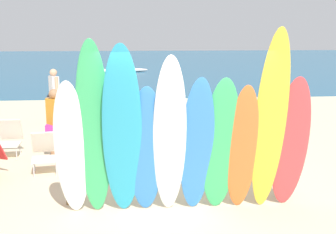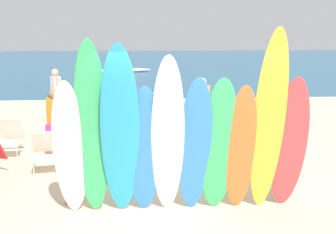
# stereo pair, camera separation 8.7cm
# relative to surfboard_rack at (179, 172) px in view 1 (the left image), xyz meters

# --- Properties ---
(ground) EXTENTS (60.00, 60.00, 0.00)m
(ground) POSITION_rel_surfboard_rack_xyz_m (0.00, 14.00, -0.50)
(ground) COLOR beige
(ocean_water) EXTENTS (60.00, 40.00, 0.02)m
(ocean_water) POSITION_rel_surfboard_rack_xyz_m (0.00, 30.58, -0.49)
(ocean_water) COLOR #235B7F
(ocean_water) RESTS_ON ground
(surfboard_rack) EXTENTS (3.75, 0.07, 0.61)m
(surfboard_rack) POSITION_rel_surfboard_rack_xyz_m (0.00, 0.00, 0.00)
(surfboard_rack) COLOR brown
(surfboard_rack) RESTS_ON ground
(surfboard_white_0) EXTENTS (0.50, 0.51, 2.11)m
(surfboard_white_0) POSITION_rel_surfboard_rack_xyz_m (-1.66, -0.47, 0.56)
(surfboard_white_0) COLOR white
(surfboard_white_0) RESTS_ON ground
(surfboard_green_1) EXTENTS (0.52, 0.60, 2.69)m
(surfboard_green_1) POSITION_rel_surfboard_rack_xyz_m (-1.32, -0.52, 0.84)
(surfboard_green_1) COLOR #38B266
(surfboard_green_1) RESTS_ON ground
(surfboard_teal_2) EXTENTS (0.58, 0.78, 2.63)m
(surfboard_teal_2) POSITION_rel_surfboard_rack_xyz_m (-0.90, -0.62, 0.82)
(surfboard_teal_2) COLOR #289EC6
(surfboard_teal_2) RESTS_ON ground
(surfboard_blue_3) EXTENTS (0.55, 0.59, 2.03)m
(surfboard_blue_3) POSITION_rel_surfboard_rack_xyz_m (-0.56, -0.51, 0.52)
(surfboard_blue_3) COLOR #337AD1
(surfboard_blue_3) RESTS_ON ground
(surfboard_white_4) EXTENTS (0.51, 0.74, 2.47)m
(surfboard_white_4) POSITION_rel_surfboard_rack_xyz_m (-0.21, -0.59, 0.74)
(surfboard_white_4) COLOR white
(surfboard_white_4) RESTS_ON ground
(surfboard_blue_5) EXTENTS (0.54, 0.60, 2.15)m
(surfboard_blue_5) POSITION_rel_surfboard_rack_xyz_m (0.20, -0.52, 0.58)
(surfboard_blue_5) COLOR #337AD1
(surfboard_blue_5) RESTS_ON ground
(surfboard_green_6) EXTENTS (0.59, 0.53, 2.14)m
(surfboard_green_6) POSITION_rel_surfboard_rack_xyz_m (0.57, -0.49, 0.57)
(surfboard_green_6) COLOR #38B266
(surfboard_green_6) RESTS_ON ground
(surfboard_orange_7) EXTENTS (0.48, 0.48, 2.02)m
(surfboard_orange_7) POSITION_rel_surfboard_rack_xyz_m (0.91, -0.47, 0.51)
(surfboard_orange_7) COLOR orange
(surfboard_orange_7) RESTS_ON ground
(surfboard_yellow_8) EXTENTS (0.52, 0.61, 2.84)m
(surfboard_yellow_8) POSITION_rel_surfboard_rack_xyz_m (1.30, -0.53, 0.92)
(surfboard_yellow_8) COLOR yellow
(surfboard_yellow_8) RESTS_ON ground
(surfboard_red_9) EXTENTS (0.58, 0.48, 2.13)m
(surfboard_red_9) POSITION_rel_surfboard_rack_xyz_m (1.68, -0.42, 0.57)
(surfboard_red_9) COLOR #D13D42
(surfboard_red_9) RESTS_ON ground
(beachgoer_near_rack) EXTENTS (0.39, 0.53, 1.52)m
(beachgoer_near_rack) POSITION_rel_surfboard_rack_xyz_m (-2.23, 6.42, 0.37)
(beachgoer_near_rack) COLOR brown
(beachgoer_near_rack) RESTS_ON ground
(beachgoer_by_water) EXTENTS (0.42, 0.56, 1.62)m
(beachgoer_by_water) POSITION_rel_surfboard_rack_xyz_m (-3.16, 6.55, 0.43)
(beachgoer_by_water) COLOR tan
(beachgoer_by_water) RESTS_ON ground
(beachgoer_strolling) EXTENTS (0.46, 0.46, 1.62)m
(beachgoer_strolling) POSITION_rel_surfboard_rack_xyz_m (0.97, 3.84, 0.43)
(beachgoer_strolling) COLOR beige
(beachgoer_strolling) RESTS_ON ground
(beachgoer_midbeach) EXTENTS (0.42, 0.46, 1.55)m
(beachgoer_midbeach) POSITION_rel_surfboard_rack_xyz_m (-2.43, 2.52, 0.39)
(beachgoer_midbeach) COLOR #9E704C
(beachgoer_midbeach) RESTS_ON ground
(beach_chair_blue) EXTENTS (0.62, 0.82, 0.79)m
(beach_chair_blue) POSITION_rel_surfboard_rack_xyz_m (-2.52, 1.76, -0.08)
(beach_chair_blue) COLOR #B7B7BC
(beach_chair_blue) RESTS_ON ground
(beach_chair_striped) EXTENTS (0.54, 0.72, 0.82)m
(beach_chair_striped) POSITION_rel_surfboard_rack_xyz_m (-3.53, 2.90, -0.07)
(beach_chair_striped) COLOR #B7B7BC
(beach_chair_striped) RESTS_ON ground
(distant_boat) EXTENTS (3.80, 1.36, 0.30)m
(distant_boat) POSITION_rel_surfboard_rack_xyz_m (-1.58, 21.63, -0.37)
(distant_boat) COLOR silver
(distant_boat) RESTS_ON ground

